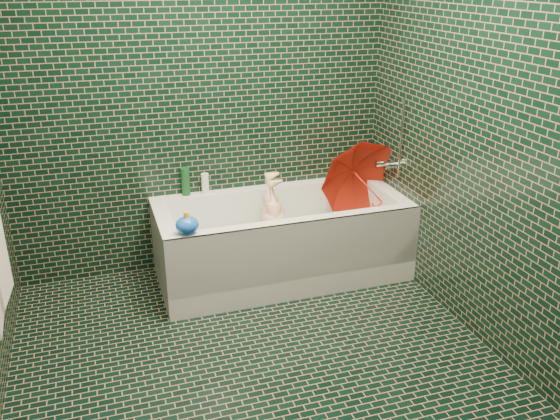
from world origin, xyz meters
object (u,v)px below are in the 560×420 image
object	(u,v)px
bath_toy	(187,225)
bathtub	(283,248)
child	(277,236)
umbrella	(366,185)
rubber_duck	(340,172)

from	to	relation	value
bath_toy	bathtub	bearing A→B (deg)	43.45
child	bath_toy	xyz separation A→B (m)	(-0.66, -0.30, 0.30)
umbrella	rubber_duck	bearing A→B (deg)	102.53
bathtub	umbrella	xyz separation A→B (m)	(0.63, 0.02, 0.39)
bathtub	bath_toy	bearing A→B (deg)	-156.65
umbrella	rubber_duck	world-z (taller)	umbrella
child	rubber_duck	xyz separation A→B (m)	(0.62, 0.37, 0.28)
bathtub	bath_toy	world-z (taller)	bath_toy
bath_toy	umbrella	bearing A→B (deg)	33.87
umbrella	bath_toy	world-z (taller)	umbrella
child	bathtub	bearing A→B (deg)	110.34
child	rubber_duck	bearing A→B (deg)	134.02
umbrella	bath_toy	xyz separation A→B (m)	(-1.33, -0.33, 0.01)
bathtub	bath_toy	xyz separation A→B (m)	(-0.70, -0.30, 0.40)
rubber_duck	bath_toy	world-z (taller)	bath_toy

